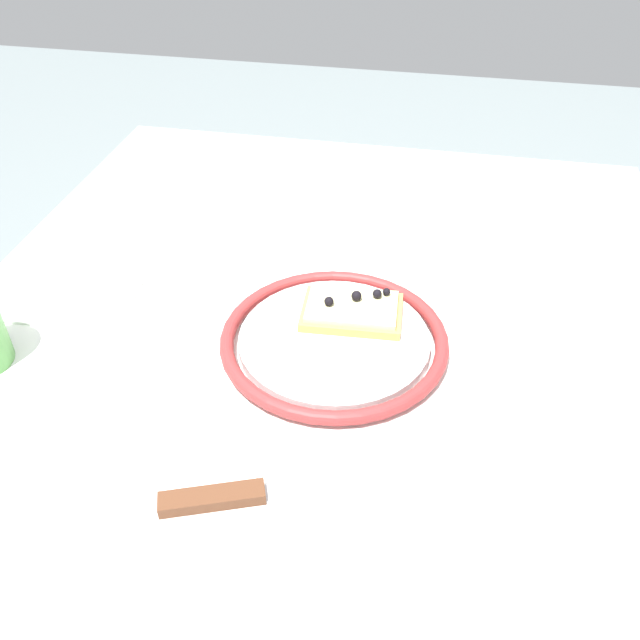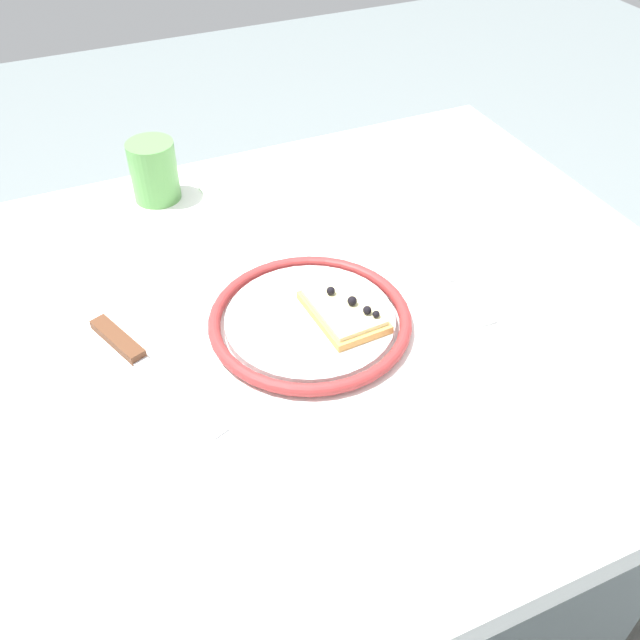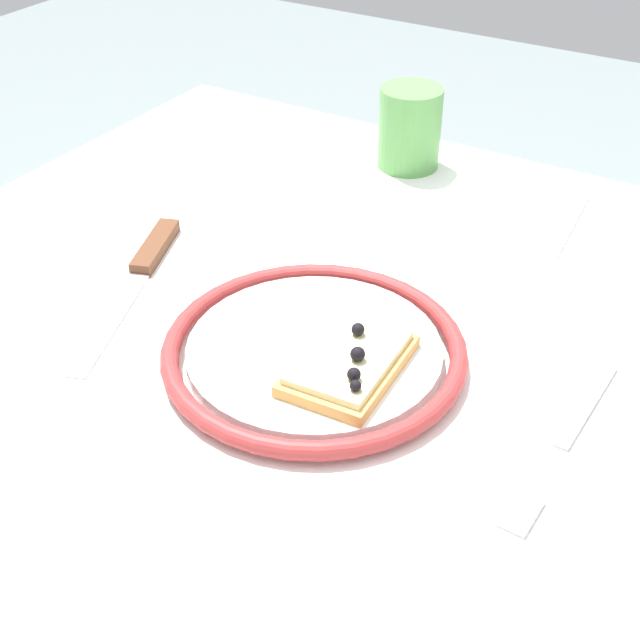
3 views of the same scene
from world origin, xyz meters
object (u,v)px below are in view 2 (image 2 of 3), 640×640
object	(u,v)px
pizza_slice_near	(344,310)
cup	(154,171)
napkin	(253,190)
dining_table	(325,354)
plate	(310,320)
fork	(449,278)
knife	(133,354)

from	to	relation	value
pizza_slice_near	cup	bearing A→B (deg)	-70.28
pizza_slice_near	napkin	world-z (taller)	pizza_slice_near
dining_table	plate	size ratio (longest dim) A/B	3.95
dining_table	fork	size ratio (longest dim) A/B	4.81
dining_table	pizza_slice_near	world-z (taller)	pizza_slice_near
pizza_slice_near	knife	bearing A→B (deg)	-10.95
pizza_slice_near	fork	size ratio (longest dim) A/B	0.57
pizza_slice_near	dining_table	bearing A→B (deg)	-80.75
dining_table	fork	bearing A→B (deg)	174.76
plate	fork	distance (m)	0.20
knife	fork	xyz separation A→B (m)	(-0.41, 0.02, -0.00)
dining_table	napkin	bearing A→B (deg)	-91.79
napkin	fork	bearing A→B (deg)	117.40
dining_table	fork	world-z (taller)	fork
knife	fork	distance (m)	0.41
plate	pizza_slice_near	bearing A→B (deg)	161.73
dining_table	plate	world-z (taller)	plate
pizza_slice_near	fork	world-z (taller)	pizza_slice_near
dining_table	napkin	world-z (taller)	napkin
plate	pizza_slice_near	xyz separation A→B (m)	(-0.04, 0.01, 0.01)
napkin	cup	bearing A→B (deg)	-16.65
plate	cup	distance (m)	0.38
dining_table	knife	world-z (taller)	knife
fork	napkin	size ratio (longest dim) A/B	1.35
dining_table	plate	bearing A→B (deg)	38.49
knife	cup	distance (m)	0.35
knife	cup	world-z (taller)	cup
pizza_slice_near	napkin	distance (m)	0.34
knife	napkin	bearing A→B (deg)	-130.98
knife	pizza_slice_near	bearing A→B (deg)	169.05
pizza_slice_near	cup	size ratio (longest dim) A/B	1.25
dining_table	napkin	size ratio (longest dim) A/B	6.49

